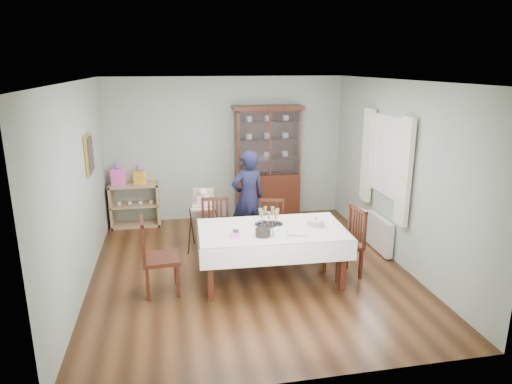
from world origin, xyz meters
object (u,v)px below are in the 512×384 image
object	(u,v)px
chair_end_right	(344,256)
high_chair	(204,225)
chair_far_left	(217,244)
chair_far_right	(271,242)
woman	(248,198)
birthday_cake	(316,223)
china_cabinet	(267,162)
chair_end_left	(160,271)
champagne_tray	(269,221)
dining_table	(272,254)
gift_bag_orange	(140,176)
gift_bag_pink	(118,175)
sideboard	(135,205)

from	to	relation	value
chair_end_right	high_chair	xyz separation A→B (m)	(-1.87, 1.38, 0.10)
chair_far_left	chair_far_right	size ratio (longest dim) A/B	1.06
woman	birthday_cake	xyz separation A→B (m)	(0.70, -1.39, 0.01)
china_cabinet	woman	distance (m)	1.43
chair_end_left	birthday_cake	world-z (taller)	chair_end_left
china_cabinet	champagne_tray	xyz separation A→B (m)	(-0.52, -2.50, -0.29)
china_cabinet	woman	size ratio (longest dim) A/B	1.37
china_cabinet	chair_far_left	world-z (taller)	china_cabinet
chair_far_right	high_chair	xyz separation A→B (m)	(-0.98, 0.61, 0.13)
woman	dining_table	bearing A→B (deg)	78.09
china_cabinet	chair_end_left	world-z (taller)	china_cabinet
champagne_tray	gift_bag_orange	size ratio (longest dim) A/B	1.12
chair_far_left	birthday_cake	world-z (taller)	chair_far_left
chair_end_left	birthday_cake	distance (m)	2.18
woman	high_chair	xyz separation A→B (m)	(-0.74, -0.04, -0.40)
woman	champagne_tray	bearing A→B (deg)	77.88
chair_end_right	champagne_tray	world-z (taller)	same
dining_table	chair_far_right	size ratio (longest dim) A/B	2.25
chair_end_left	gift_bag_pink	bearing A→B (deg)	11.62
china_cabinet	gift_bag_pink	bearing A→B (deg)	179.97
sideboard	chair_end_right	size ratio (longest dim) A/B	0.90
chair_end_right	champagne_tray	xyz separation A→B (m)	(-1.06, 0.18, 0.53)
chair_far_right	woman	size ratio (longest dim) A/B	0.57
chair_end_left	birthday_cake	bearing A→B (deg)	-91.95
dining_table	champagne_tray	size ratio (longest dim) A/B	5.18
sideboard	birthday_cake	bearing A→B (deg)	-45.74
gift_bag_pink	chair_end_left	bearing A→B (deg)	-74.78
gift_bag_orange	chair_end_left	bearing A→B (deg)	-82.53
china_cabinet	chair_far_right	bearing A→B (deg)	-100.29
high_chair	woman	bearing A→B (deg)	11.53
china_cabinet	gift_bag_pink	size ratio (longest dim) A/B	5.29
sideboard	chair_far_right	size ratio (longest dim) A/B	0.99
gift_bag_orange	woman	bearing A→B (deg)	-35.37
china_cabinet	birthday_cake	distance (m)	2.67
chair_end_right	gift_bag_pink	xyz separation A→B (m)	(-3.29, 2.68, 0.69)
high_chair	chair_end_right	bearing A→B (deg)	-28.30
high_chair	gift_bag_orange	size ratio (longest dim) A/B	2.88
dining_table	gift_bag_pink	xyz separation A→B (m)	(-2.25, 2.64, 0.60)
dining_table	china_cabinet	bearing A→B (deg)	79.08
china_cabinet	chair_end_right	distance (m)	2.86
china_cabinet	chair_end_right	world-z (taller)	china_cabinet
high_chair	birthday_cake	distance (m)	2.01
chair_end_right	champagne_tray	size ratio (longest dim) A/B	2.53
woman	chair_far_left	bearing A→B (deg)	30.37
dining_table	champagne_tray	distance (m)	0.47
china_cabinet	chair_far_left	xyz separation A→B (m)	(-1.19, -1.88, -0.84)
china_cabinet	gift_bag_pink	world-z (taller)	china_cabinet
woman	birthday_cake	size ratio (longest dim) A/B	6.05
chair_far_left	china_cabinet	bearing A→B (deg)	60.44
high_chair	champagne_tray	world-z (taller)	high_chair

